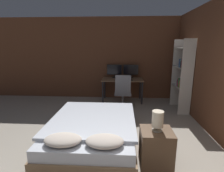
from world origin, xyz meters
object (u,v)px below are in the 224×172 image
object	(u,v)px
bedside_lamp	(158,119)
monitor_left	(114,70)
bed	(93,131)
keyboard	(122,80)
desk	(122,82)
computer_mouse	(132,80)
office_chair	(123,95)
nightstand	(156,149)
bookshelf	(183,73)
monitor_right	(131,70)

from	to	relation	value
bedside_lamp	monitor_left	xyz separation A→B (m)	(-0.78, 3.43, 0.23)
bed	keyboard	world-z (taller)	keyboard
desk	computer_mouse	world-z (taller)	computer_mouse
bed	keyboard	size ratio (longest dim) A/B	5.13
monitor_left	keyboard	size ratio (longest dim) A/B	1.24
bed	office_chair	distance (m)	1.91
monitor_left	office_chair	bearing A→B (deg)	-73.73
nightstand	bookshelf	world-z (taller)	bookshelf
monitor_left	computer_mouse	size ratio (longest dim) A/B	7.03
bed	monitor_left	xyz separation A→B (m)	(0.27, 2.80, 0.76)
nightstand	office_chair	distance (m)	2.49
desk	office_chair	size ratio (longest dim) A/B	1.30
monitor_left	bookshelf	size ratio (longest dim) A/B	0.25
bedside_lamp	computer_mouse	world-z (taller)	bedside_lamp
bed	monitor_left	world-z (taller)	monitor_left
bedside_lamp	office_chair	world-z (taller)	office_chair
bedside_lamp	desk	world-z (taller)	bedside_lamp
monitor_left	keyboard	world-z (taller)	monitor_left
nightstand	monitor_left	xyz separation A→B (m)	(-0.78, 3.43, 0.69)
bed	computer_mouse	xyz separation A→B (m)	(0.84, 2.31, 0.53)
office_chair	desk	bearing A→B (deg)	91.16
computer_mouse	bed	bearing A→B (deg)	-109.89
bed	office_chair	bearing A→B (deg)	72.77
bed	bedside_lamp	distance (m)	1.34
monitor_left	bookshelf	distance (m)	2.16
nightstand	desk	distance (m)	3.24
bed	computer_mouse	size ratio (longest dim) A/B	29.13
computer_mouse	desk	bearing A→B (deg)	139.83
bedside_lamp	monitor_right	xyz separation A→B (m)	(-0.23, 3.43, 0.23)
computer_mouse	bookshelf	world-z (taller)	bookshelf
nightstand	keyboard	bearing A→B (deg)	99.78
desk	computer_mouse	xyz separation A→B (m)	(0.29, -0.24, 0.11)
desk	office_chair	distance (m)	0.78
nightstand	monitor_right	xyz separation A→B (m)	(-0.23, 3.43, 0.69)
bed	monitor_right	xyz separation A→B (m)	(0.82, 2.80, 0.76)
monitor_left	keyboard	xyz separation A→B (m)	(0.27, -0.49, -0.24)
monitor_left	office_chair	size ratio (longest dim) A/B	0.49
bedside_lamp	office_chair	bearing A→B (deg)	101.38
desk	monitor_left	bearing A→B (deg)	137.92
keyboard	office_chair	world-z (taller)	office_chair
nightstand	office_chair	size ratio (longest dim) A/B	0.58
monitor_left	computer_mouse	distance (m)	0.78
office_chair	bookshelf	bearing A→B (deg)	-1.02
nightstand	computer_mouse	size ratio (longest dim) A/B	8.43
bed	bedside_lamp	size ratio (longest dim) A/B	6.86
monitor_left	monitor_right	world-z (taller)	same
bookshelf	nightstand	bearing A→B (deg)	-114.89
keyboard	nightstand	bearing A→B (deg)	-80.22
desk	monitor_left	world-z (taller)	monitor_left
bed	keyboard	bearing A→B (deg)	76.68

